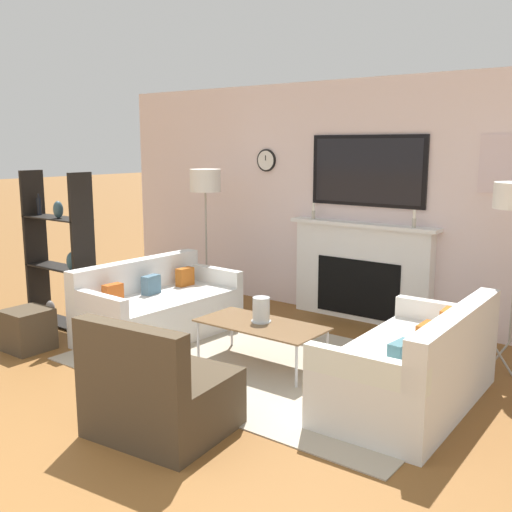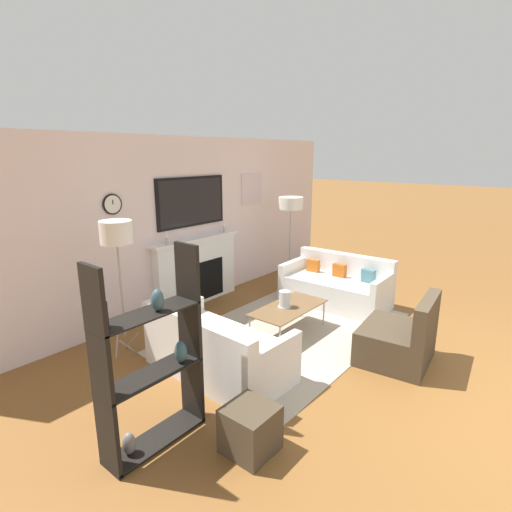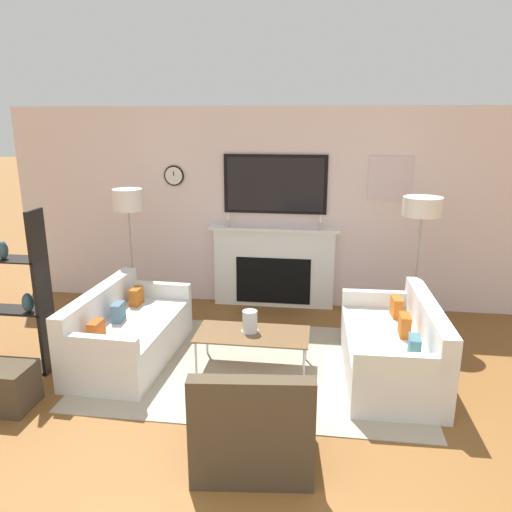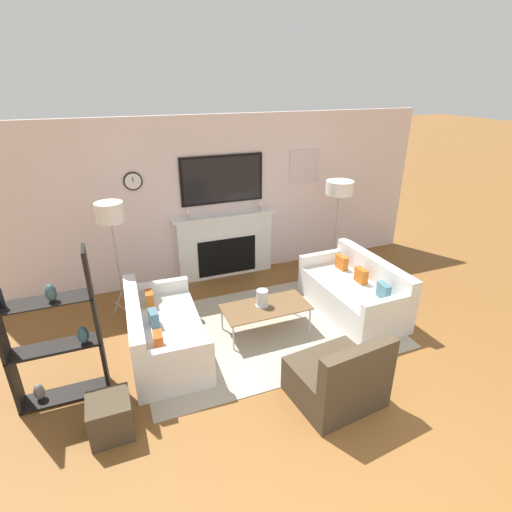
{
  "view_description": "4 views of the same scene",
  "coord_description": "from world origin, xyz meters",
  "px_view_note": "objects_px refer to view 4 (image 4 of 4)",
  "views": [
    {
      "loc": [
        3.07,
        -1.35,
        1.98
      ],
      "look_at": [
        -0.35,
        3.14,
        0.93
      ],
      "focal_mm": 42.0,
      "sensor_mm": 36.0,
      "label": 1
    },
    {
      "loc": [
        -4.29,
        -0.09,
        2.44
      ],
      "look_at": [
        -0.0,
        3.4,
        1.01
      ],
      "focal_mm": 28.0,
      "sensor_mm": 36.0,
      "label": 2
    },
    {
      "loc": [
        0.66,
        -1.91,
        2.55
      ],
      "look_at": [
        -0.08,
        3.45,
        1.04
      ],
      "focal_mm": 35.0,
      "sensor_mm": 36.0,
      "label": 3
    },
    {
      "loc": [
        -1.84,
        -1.44,
        3.2
      ],
      "look_at": [
        0.02,
        3.28,
        0.93
      ],
      "focal_mm": 28.0,
      "sensor_mm": 36.0,
      "label": 4
    }
  ],
  "objects_px": {
    "armchair": "(338,379)",
    "shelf_unit": "(53,336)",
    "floor_lamp_right": "(339,189)",
    "couch_right": "(354,293)",
    "hurricane_candle": "(262,299)",
    "ottoman": "(110,417)",
    "floor_lamp_left": "(110,214)",
    "coffee_table": "(266,308)",
    "couch_left": "(163,334)"
  },
  "relations": [
    {
      "from": "coffee_table",
      "to": "shelf_unit",
      "type": "distance_m",
      "value": 2.56
    },
    {
      "from": "couch_left",
      "to": "couch_right",
      "type": "xyz_separation_m",
      "value": [
        2.82,
        -0.0,
        0.01
      ]
    },
    {
      "from": "couch_left",
      "to": "coffee_table",
      "type": "height_order",
      "value": "couch_left"
    },
    {
      "from": "shelf_unit",
      "to": "ottoman",
      "type": "bearing_deg",
      "value": -57.87
    },
    {
      "from": "ottoman",
      "to": "hurricane_candle",
      "type": "bearing_deg",
      "value": 28.09
    },
    {
      "from": "couch_right",
      "to": "coffee_table",
      "type": "xyz_separation_m",
      "value": [
        -1.44,
        -0.03,
        0.08
      ]
    },
    {
      "from": "armchair",
      "to": "couch_left",
      "type": "bearing_deg",
      "value": 136.78
    },
    {
      "from": "armchair",
      "to": "shelf_unit",
      "type": "relative_size",
      "value": 0.56
    },
    {
      "from": "armchair",
      "to": "floor_lamp_right",
      "type": "distance_m",
      "value": 3.39
    },
    {
      "from": "floor_lamp_left",
      "to": "ottoman",
      "type": "height_order",
      "value": "floor_lamp_left"
    },
    {
      "from": "coffee_table",
      "to": "ottoman",
      "type": "distance_m",
      "value": 2.32
    },
    {
      "from": "armchair",
      "to": "floor_lamp_right",
      "type": "relative_size",
      "value": 0.57
    },
    {
      "from": "shelf_unit",
      "to": "couch_right",
      "type": "bearing_deg",
      "value": 5.38
    },
    {
      "from": "armchair",
      "to": "shelf_unit",
      "type": "xyz_separation_m",
      "value": [
        -2.72,
        1.13,
        0.51
      ]
    },
    {
      "from": "couch_left",
      "to": "shelf_unit",
      "type": "relative_size",
      "value": 1.0
    },
    {
      "from": "couch_right",
      "to": "coffee_table",
      "type": "height_order",
      "value": "couch_right"
    },
    {
      "from": "coffee_table",
      "to": "shelf_unit",
      "type": "height_order",
      "value": "shelf_unit"
    },
    {
      "from": "couch_right",
      "to": "shelf_unit",
      "type": "height_order",
      "value": "shelf_unit"
    },
    {
      "from": "hurricane_candle",
      "to": "floor_lamp_left",
      "type": "xyz_separation_m",
      "value": [
        -1.73,
        1.19,
        1.03
      ]
    },
    {
      "from": "couch_right",
      "to": "floor_lamp_left",
      "type": "bearing_deg",
      "value": 159.38
    },
    {
      "from": "coffee_table",
      "to": "floor_lamp_left",
      "type": "distance_m",
      "value": 2.45
    },
    {
      "from": "coffee_table",
      "to": "floor_lamp_right",
      "type": "distance_m",
      "value": 2.49
    },
    {
      "from": "armchair",
      "to": "hurricane_candle",
      "type": "relative_size",
      "value": 4.18
    },
    {
      "from": "floor_lamp_left",
      "to": "floor_lamp_right",
      "type": "relative_size",
      "value": 1.01
    },
    {
      "from": "couch_right",
      "to": "floor_lamp_left",
      "type": "xyz_separation_m",
      "value": [
        -3.2,
        1.2,
        1.24
      ]
    },
    {
      "from": "coffee_table",
      "to": "ottoman",
      "type": "bearing_deg",
      "value": -153.35
    },
    {
      "from": "hurricane_candle",
      "to": "shelf_unit",
      "type": "relative_size",
      "value": 0.13
    },
    {
      "from": "armchair",
      "to": "coffee_table",
      "type": "xyz_separation_m",
      "value": [
        -0.22,
        1.47,
        0.09
      ]
    },
    {
      "from": "hurricane_candle",
      "to": "ottoman",
      "type": "height_order",
      "value": "hurricane_candle"
    },
    {
      "from": "hurricane_candle",
      "to": "ottoman",
      "type": "xyz_separation_m",
      "value": [
        -2.03,
        -1.09,
        -0.29
      ]
    },
    {
      "from": "couch_right",
      "to": "hurricane_candle",
      "type": "distance_m",
      "value": 1.48
    },
    {
      "from": "couch_left",
      "to": "shelf_unit",
      "type": "bearing_deg",
      "value": -161.73
    },
    {
      "from": "couch_right",
      "to": "couch_left",
      "type": "bearing_deg",
      "value": 179.99
    },
    {
      "from": "couch_left",
      "to": "floor_lamp_left",
      "type": "height_order",
      "value": "floor_lamp_left"
    },
    {
      "from": "ottoman",
      "to": "couch_left",
      "type": "bearing_deg",
      "value": 57.28
    },
    {
      "from": "couch_left",
      "to": "couch_right",
      "type": "relative_size",
      "value": 0.99
    },
    {
      "from": "floor_lamp_right",
      "to": "armchair",
      "type": "bearing_deg",
      "value": -120.72
    },
    {
      "from": "coffee_table",
      "to": "floor_lamp_left",
      "type": "relative_size",
      "value": 0.69
    },
    {
      "from": "floor_lamp_left",
      "to": "shelf_unit",
      "type": "relative_size",
      "value": 1.0
    },
    {
      "from": "coffee_table",
      "to": "floor_lamp_left",
      "type": "bearing_deg",
      "value": 144.97
    },
    {
      "from": "couch_left",
      "to": "coffee_table",
      "type": "bearing_deg",
      "value": -1.38
    },
    {
      "from": "ottoman",
      "to": "shelf_unit",
      "type": "bearing_deg",
      "value": 122.13
    },
    {
      "from": "armchair",
      "to": "floor_lamp_right",
      "type": "bearing_deg",
      "value": 59.28
    },
    {
      "from": "coffee_table",
      "to": "floor_lamp_right",
      "type": "height_order",
      "value": "floor_lamp_right"
    },
    {
      "from": "couch_right",
      "to": "armchair",
      "type": "xyz_separation_m",
      "value": [
        -1.22,
        -1.5,
        -0.01
      ]
    },
    {
      "from": "couch_left",
      "to": "armchair",
      "type": "xyz_separation_m",
      "value": [
        1.59,
        -1.5,
        -0.01
      ]
    },
    {
      "from": "hurricane_candle",
      "to": "floor_lamp_left",
      "type": "height_order",
      "value": "floor_lamp_left"
    },
    {
      "from": "couch_right",
      "to": "floor_lamp_left",
      "type": "relative_size",
      "value": 1.01
    },
    {
      "from": "couch_right",
      "to": "ottoman",
      "type": "xyz_separation_m",
      "value": [
        -3.5,
        -1.07,
        -0.09
      ]
    },
    {
      "from": "couch_left",
      "to": "couch_right",
      "type": "bearing_deg",
      "value": -0.01
    }
  ]
}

